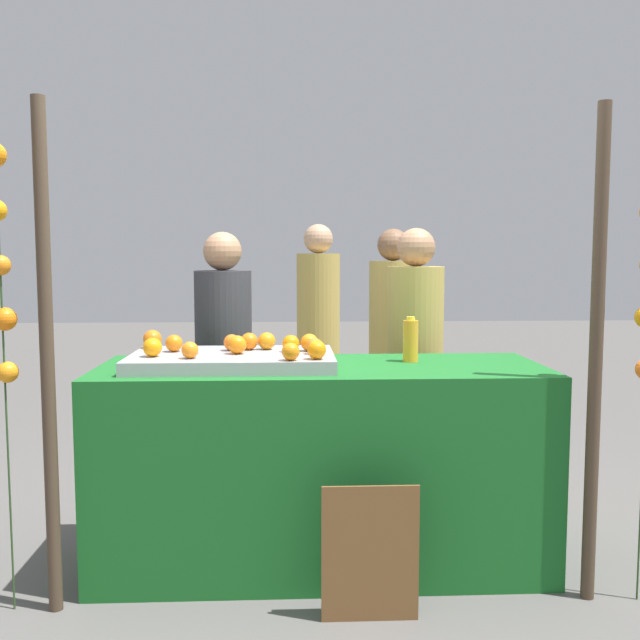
{
  "coord_description": "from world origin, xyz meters",
  "views": [
    {
      "loc": [
        -0.16,
        -3.26,
        1.47
      ],
      "look_at": [
        0.0,
        0.15,
        1.15
      ],
      "focal_mm": 39.64,
      "sensor_mm": 36.0,
      "label": 1
    }
  ],
  "objects": [
    {
      "name": "ground_plane",
      "position": [
        0.0,
        0.0,
        0.0
      ],
      "size": [
        24.0,
        24.0,
        0.0
      ],
      "primitive_type": "plane",
      "color": "#565451"
    },
    {
      "name": "stall_counter",
      "position": [
        0.0,
        0.0,
        0.47
      ],
      "size": [
        2.08,
        0.76,
        0.95
      ],
      "primitive_type": "cube",
      "color": "#196023",
      "rests_on": "ground_plane"
    },
    {
      "name": "orange_tray",
      "position": [
        -0.41,
        0.0,
        0.98
      ],
      "size": [
        0.94,
        0.57,
        0.06
      ],
      "primitive_type": "cube",
      "color": "#9EA0A5",
      "rests_on": "stall_counter"
    },
    {
      "name": "orange_0",
      "position": [
        -0.26,
        0.13,
        1.05
      ],
      "size": [
        0.08,
        0.08,
        0.08
      ],
      "primitive_type": "sphere",
      "color": "orange",
      "rests_on": "orange_tray"
    },
    {
      "name": "orange_1",
      "position": [
        -0.05,
        0.06,
        1.05
      ],
      "size": [
        0.08,
        0.08,
        0.08
      ],
      "primitive_type": "sphere",
      "color": "orange",
      "rests_on": "orange_tray"
    },
    {
      "name": "orange_2",
      "position": [
        -0.69,
        0.07,
        1.05
      ],
      "size": [
        0.08,
        0.08,
        0.08
      ],
      "primitive_type": "sphere",
      "color": "orange",
      "rests_on": "orange_tray"
    },
    {
      "name": "orange_3",
      "position": [
        -0.39,
        -0.02,
        1.05
      ],
      "size": [
        0.09,
        0.09,
        0.09
      ],
      "primitive_type": "sphere",
      "color": "orange",
      "rests_on": "orange_tray"
    },
    {
      "name": "orange_4",
      "position": [
        -0.03,
        -0.04,
        1.04
      ],
      "size": [
        0.07,
        0.07,
        0.07
      ],
      "primitive_type": "sphere",
      "color": "orange",
      "rests_on": "orange_tray"
    },
    {
      "name": "orange_5",
      "position": [
        -0.82,
        0.2,
        1.05
      ],
      "size": [
        0.09,
        0.09,
        0.09
      ],
      "primitive_type": "sphere",
      "color": "orange",
      "rests_on": "orange_tray"
    },
    {
      "name": "orange_6",
      "position": [
        -0.34,
        0.12,
        1.05
      ],
      "size": [
        0.08,
        0.08,
        0.08
      ],
      "primitive_type": "sphere",
      "color": "orange",
      "rests_on": "orange_tray"
    },
    {
      "name": "orange_7",
      "position": [
        -0.42,
        0.1,
        1.05
      ],
      "size": [
        0.08,
        0.08,
        0.08
      ],
      "primitive_type": "sphere",
      "color": "orange",
      "rests_on": "orange_tray"
    },
    {
      "name": "orange_8",
      "position": [
        -0.59,
        -0.15,
        1.04
      ],
      "size": [
        0.08,
        0.08,
        0.08
      ],
      "primitive_type": "sphere",
      "color": "orange",
      "rests_on": "orange_tray"
    },
    {
      "name": "orange_9",
      "position": [
        -0.76,
        -0.09,
        1.05
      ],
      "size": [
        0.08,
        0.08,
        0.08
      ],
      "primitive_type": "sphere",
      "color": "orange",
      "rests_on": "orange_tray"
    },
    {
      "name": "orange_10",
      "position": [
        -0.03,
        -0.2,
        1.05
      ],
      "size": [
        0.08,
        0.08,
        0.08
      ],
      "primitive_type": "sphere",
      "color": "orange",
      "rests_on": "orange_tray"
    },
    {
      "name": "orange_11",
      "position": [
        -0.14,
        0.04,
        1.05
      ],
      "size": [
        0.08,
        0.08,
        0.08
      ],
      "primitive_type": "sphere",
      "color": "orange",
      "rests_on": "orange_tray"
    },
    {
      "name": "orange_12",
      "position": [
        -0.14,
        -0.23,
        1.05
      ],
      "size": [
        0.08,
        0.08,
        0.08
      ],
      "primitive_type": "sphere",
      "color": "orange",
      "rests_on": "orange_tray"
    },
    {
      "name": "juice_bottle",
      "position": [
        0.44,
        0.1,
        1.05
      ],
      "size": [
        0.07,
        0.07,
        0.22
      ],
      "color": "gold",
      "rests_on": "stall_counter"
    },
    {
      "name": "chalkboard_sign",
      "position": [
        0.17,
        -0.56,
        0.27
      ],
      "size": [
        0.39,
        0.03,
        0.57
      ],
      "color": "brown",
      "rests_on": "ground_plane"
    },
    {
      "name": "vendor_left",
      "position": [
        -0.52,
        0.69,
        0.74
      ],
      "size": [
        0.32,
        0.32,
        1.59
      ],
      "color": "#333338",
      "rests_on": "ground_plane"
    },
    {
      "name": "vendor_right",
      "position": [
        0.57,
        0.73,
        0.75
      ],
      "size": [
        0.32,
        0.32,
        1.61
      ],
      "color": "tan",
      "rests_on": "ground_plane"
    },
    {
      "name": "crowd_person_0",
      "position": [
        0.57,
        1.6,
        0.76
      ],
      "size": [
        0.33,
        0.33,
        1.64
      ],
      "color": "tan",
      "rests_on": "ground_plane"
    },
    {
      "name": "crowd_person_1",
      "position": [
        0.08,
        2.3,
        0.79
      ],
      "size": [
        0.34,
        0.34,
        1.7
      ],
      "color": "tan",
      "rests_on": "ground_plane"
    },
    {
      "name": "canopy_post_left",
      "position": [
        -1.12,
        -0.42,
        1.04
      ],
      "size": [
        0.06,
        0.06,
        2.08
      ],
      "primitive_type": "cylinder",
      "color": "#473828",
      "rests_on": "ground_plane"
    },
    {
      "name": "canopy_post_right",
      "position": [
        1.12,
        -0.42,
        1.04
      ],
      "size": [
        0.06,
        0.06,
        2.08
      ],
      "primitive_type": "cylinder",
      "color": "#473828",
      "rests_on": "ground_plane"
    },
    {
      "name": "garland_strand_left",
      "position": [
        -1.29,
        -0.41,
        1.44
      ],
      "size": [
        0.11,
        0.11,
        1.95
      ],
      "color": "#2D4C23",
      "rests_on": "ground_plane"
    }
  ]
}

